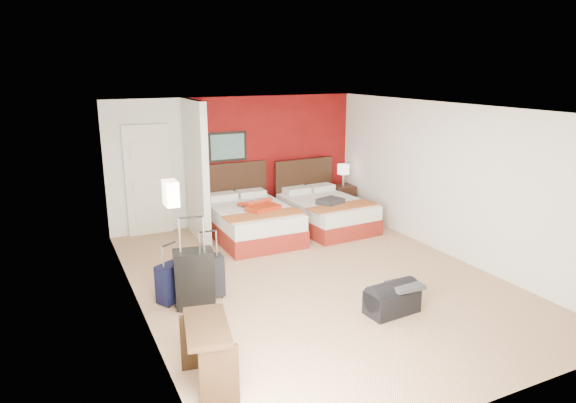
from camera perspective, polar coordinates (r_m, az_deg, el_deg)
ground at (r=7.66m, az=2.95°, el=-8.61°), size 6.50×6.50×0.00m
room_walls at (r=8.03m, az=-10.71°, el=1.71°), size 5.02×6.52×2.50m
red_accent_panel at (r=10.41m, az=-1.87°, el=4.91°), size 3.50×0.04×2.50m
partition_wall at (r=9.26m, az=-10.26°, el=3.43°), size 0.12×1.20×2.50m
entry_door at (r=9.71m, az=-15.41°, el=2.30°), size 0.82×0.06×2.05m
bed_left at (r=9.33m, az=-4.06°, el=-2.37°), size 1.36×1.94×0.58m
bed_right at (r=9.93m, az=4.35°, el=-1.38°), size 1.41×1.93×0.55m
red_suitcase_open at (r=9.18m, az=-3.29°, el=-0.44°), size 0.74×0.88×0.09m
jacket_bundle at (r=9.55m, az=4.76°, el=0.00°), size 0.53×0.47×0.11m
nightstand at (r=10.93m, az=6.14°, el=0.24°), size 0.46×0.46×0.61m
table_lamp at (r=10.81m, az=6.21°, el=2.97°), size 0.28×0.28×0.45m
suitcase_black at (r=6.77m, az=-10.49°, el=-8.66°), size 0.54×0.39×0.75m
suitcase_charcoal at (r=7.04m, az=-8.80°, el=-8.46°), size 0.39×0.26×0.56m
suitcase_navy at (r=7.00m, az=-12.96°, el=-9.05°), size 0.43×0.38×0.51m
duffel_bag at (r=6.73m, az=11.57°, el=-10.78°), size 0.70×0.41×0.34m
jacket_draped at (r=6.69m, az=12.96°, el=-9.12°), size 0.42×0.36×0.05m
desk at (r=5.22m, az=-8.96°, el=-16.65°), size 0.56×0.87×0.67m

